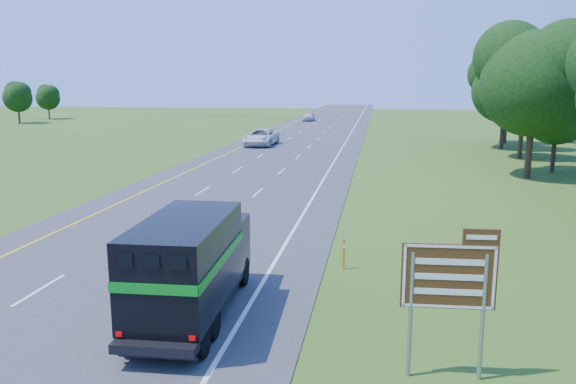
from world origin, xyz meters
name	(u,v)px	position (x,y,z in m)	size (l,w,h in m)	color
road	(284,153)	(0.00, 50.00, 0.02)	(15.00, 260.00, 0.04)	#38383A
lane_markings	(284,153)	(0.00, 50.00, 0.04)	(11.15, 260.00, 0.01)	yellow
horse_truck	(191,263)	(4.03, 9.70, 1.72)	(2.47, 7.16, 3.13)	black
white_suv	(261,137)	(-3.66, 56.10, 0.97)	(3.08, 6.68, 1.86)	silver
far_car	(309,116)	(-3.55, 98.32, 0.85)	(1.92, 4.78, 1.63)	silver
exit_sign	(450,282)	(11.10, 7.31, 2.39)	(2.17, 0.20, 3.69)	gray
delineator	(344,253)	(8.21, 14.91, 0.62)	(0.10, 0.05, 1.16)	orange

